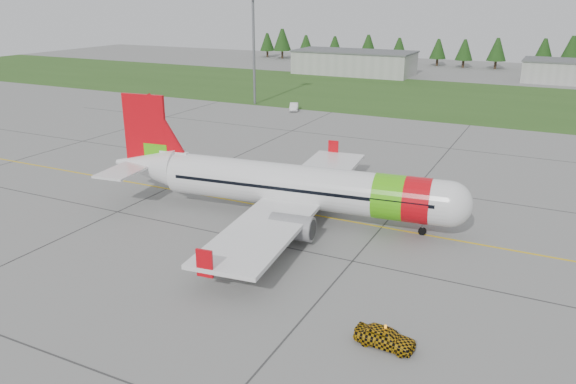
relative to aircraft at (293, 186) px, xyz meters
The scene contains 10 objects.
ground 7.45m from the aircraft, 102.12° to the right, with size 320.00×320.00×0.00m, color gray.
aircraft is the anchor object (origin of this frame).
follow_me_car 22.18m from the aircraft, 49.35° to the right, with size 1.53×1.30×3.81m, color #D2980B.
service_van 54.28m from the aircraft, 115.65° to the left, with size 1.50×1.42×4.31m, color white.
grass_strip 75.51m from the aircraft, 91.07° to the left, with size 320.00×50.00×0.03m, color #30561E.
taxi_guideline 3.78m from the aircraft, 134.68° to the left, with size 120.00×0.25×0.02m, color gold.
hangar_west 108.09m from the aircraft, 106.89° to the left, with size 32.00×14.00×6.00m, color #A8A8A3.
hangar_east 113.90m from the aircraft, 78.05° to the left, with size 24.00×12.00×5.20m, color #A8A8A3.
floodlight_mast 61.70m from the aircraft, 123.01° to the left, with size 0.50×0.50×20.00m, color slate.
treeline 131.45m from the aircraft, 90.62° to the left, with size 160.00×8.00×10.00m, color #1C3F14, non-canonical shape.
Camera 1 is at (23.62, -39.42, 20.47)m, focal length 35.00 mm.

